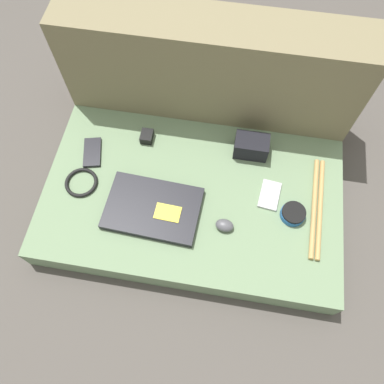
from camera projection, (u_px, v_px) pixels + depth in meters
ground_plane at (192, 206)px, 1.47m from camera, size 8.00×8.00×0.00m
couch_seat at (192, 201)px, 1.42m from camera, size 1.09×0.65×0.11m
couch_backrest at (210, 78)px, 1.42m from camera, size 1.09×0.20×0.51m
laptop at (153, 208)px, 1.33m from camera, size 0.34×0.24×0.03m
computer_mouse at (225, 225)px, 1.30m from camera, size 0.07×0.05×0.03m
speaker_puck at (293, 214)px, 1.32m from camera, size 0.09×0.09×0.03m
phone_silver at (270, 195)px, 1.36m from camera, size 0.08×0.12×0.01m
phone_black at (92, 152)px, 1.44m from camera, size 0.09×0.14×0.01m
camera_pouch at (251, 146)px, 1.41m from camera, size 0.13×0.08×0.08m
charger_brick at (147, 136)px, 1.46m from camera, size 0.05×0.06×0.03m
cable_coil at (81, 182)px, 1.38m from camera, size 0.12×0.12×0.01m
drumstick_pair at (317, 207)px, 1.33m from camera, size 0.05×0.39×0.02m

